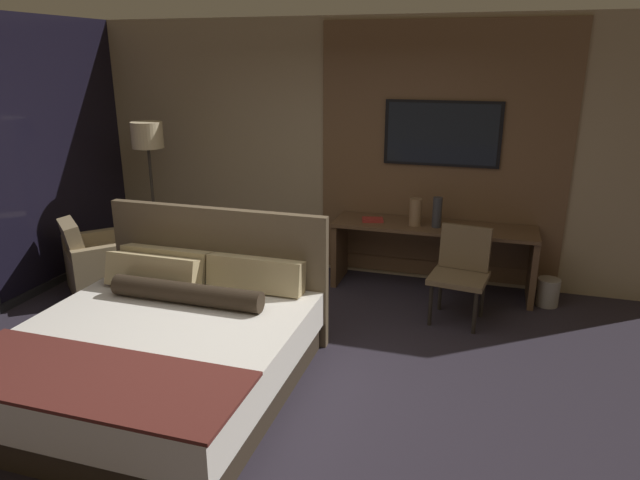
% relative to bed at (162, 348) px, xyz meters
% --- Properties ---
extents(ground_plane, '(16.00, 16.00, 0.00)m').
position_rel_bed_xyz_m(ground_plane, '(0.75, 0.22, -0.31)').
color(ground_plane, '#28232D').
extents(wall_back_tv_panel, '(7.20, 0.09, 2.80)m').
position_rel_bed_xyz_m(wall_back_tv_panel, '(0.90, 2.82, 1.09)').
color(wall_back_tv_panel, tan).
rests_on(wall_back_tv_panel, ground_plane).
extents(bed, '(2.02, 2.15, 1.16)m').
position_rel_bed_xyz_m(bed, '(0.00, 0.00, 0.00)').
color(bed, '#33281E').
rests_on(bed, ground_plane).
extents(desk, '(2.08, 0.56, 0.72)m').
position_rel_bed_xyz_m(desk, '(1.72, 2.52, 0.19)').
color(desk, brown).
rests_on(desk, ground_plane).
extents(tv, '(1.19, 0.04, 0.67)m').
position_rel_bed_xyz_m(tv, '(1.72, 2.74, 1.32)').
color(tv, black).
extents(desk_chair, '(0.57, 0.56, 0.88)m').
position_rel_bed_xyz_m(desk_chair, '(2.06, 1.87, 0.21)').
color(desk_chair, brown).
rests_on(desk_chair, ground_plane).
extents(armchair_by_window, '(0.97, 0.97, 0.81)m').
position_rel_bed_xyz_m(armchair_by_window, '(-1.63, 1.43, -0.03)').
color(armchair_by_window, '#998460').
rests_on(armchair_by_window, ground_plane).
extents(floor_lamp, '(0.34, 0.34, 1.72)m').
position_rel_bed_xyz_m(floor_lamp, '(-1.36, 2.10, 1.13)').
color(floor_lamp, '#282623').
rests_on(floor_lamp, ground_plane).
extents(vase_tall, '(0.13, 0.13, 0.28)m').
position_rel_bed_xyz_m(vase_tall, '(1.53, 2.41, 0.55)').
color(vase_tall, '#846647').
rests_on(vase_tall, desk).
extents(vase_short, '(0.09, 0.09, 0.31)m').
position_rel_bed_xyz_m(vase_short, '(1.75, 2.41, 0.57)').
color(vase_short, '#333338').
rests_on(vase_short, desk).
extents(book, '(0.25, 0.20, 0.03)m').
position_rel_bed_xyz_m(book, '(1.08, 2.44, 0.42)').
color(book, maroon).
rests_on(book, desk).
extents(waste_bin, '(0.22, 0.22, 0.28)m').
position_rel_bed_xyz_m(waste_bin, '(2.90, 2.42, -0.17)').
color(waste_bin, gray).
rests_on(waste_bin, ground_plane).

